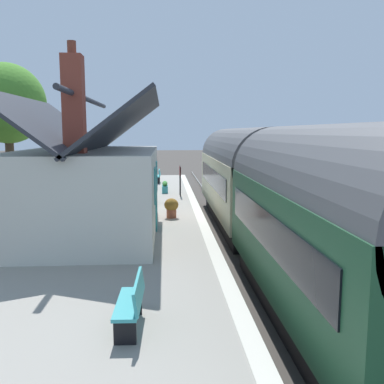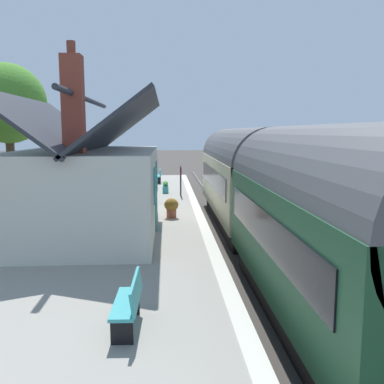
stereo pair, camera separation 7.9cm
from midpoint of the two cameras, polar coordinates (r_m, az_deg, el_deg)
ground_plane at (r=17.80m, az=4.61°, el=-5.50°), size 160.00×160.00×0.00m
platform at (r=17.57m, az=-7.94°, el=-4.36°), size 32.00×5.70×0.81m
platform_edge_coping at (r=17.49m, az=0.80°, el=-2.96°), size 32.00×0.36×0.02m
rail_near at (r=18.08m, az=9.72°, el=-5.14°), size 52.00×0.08×0.14m
rail_far at (r=17.81m, az=5.19°, el=-5.26°), size 52.00×0.08×0.14m
train at (r=14.65m, az=9.87°, el=0.31°), size 20.13×2.73×4.32m
station_building at (r=14.63m, az=-13.63°, el=0.62°), size 7.96×4.62×5.80m
bench_near_building at (r=25.44m, az=-5.16°, el=1.53°), size 1.41×0.45×0.88m
bench_by_lamp at (r=7.58m, az=-8.29°, el=-14.31°), size 1.41×0.47×0.88m
bench_mid_platform at (r=20.10m, az=-5.51°, el=-0.20°), size 1.41×0.45×0.88m
bench_platform_end at (r=28.25m, az=-4.66°, el=2.19°), size 1.41×0.46×0.88m
planter_bench_right at (r=16.73m, az=-2.90°, el=-1.99°), size 0.55×0.55×0.77m
planter_under_sign at (r=23.73m, az=-3.73°, el=0.68°), size 0.93×0.32×0.64m
planter_edge_far at (r=20.01m, az=-8.58°, el=-0.57°), size 0.56×0.56×0.76m
planter_corner_building at (r=25.91m, az=-6.92°, el=1.54°), size 0.56×0.56×0.84m
station_sign_board at (r=22.36m, az=-1.69°, el=2.50°), size 0.96×0.06×1.57m
tree_distant at (r=20.99m, az=-23.56°, el=10.67°), size 3.75×3.35×7.17m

